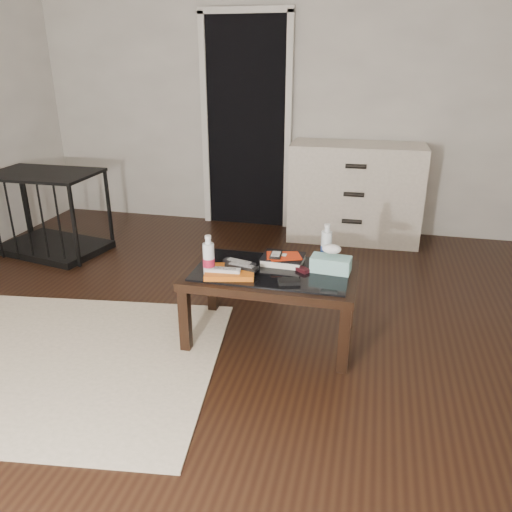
{
  "coord_description": "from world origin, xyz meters",
  "views": [
    {
      "loc": [
        0.85,
        -2.39,
        1.64
      ],
      "look_at": [
        0.22,
        0.24,
        0.55
      ],
      "focal_mm": 35.0,
      "sensor_mm": 36.0,
      "label": 1
    }
  ],
  "objects_px": {
    "pet_crate": "(51,226)",
    "textbook": "(283,259)",
    "coffee_table": "(272,279)",
    "water_bottle_right": "(326,243)",
    "dresser": "(355,193)",
    "water_bottle_left": "(209,255)",
    "tissue_box": "(331,264)"
  },
  "relations": [
    {
      "from": "pet_crate",
      "to": "dresser",
      "type": "bearing_deg",
      "value": 31.12
    },
    {
      "from": "coffee_table",
      "to": "dresser",
      "type": "distance_m",
      "value": 2.0
    },
    {
      "from": "textbook",
      "to": "tissue_box",
      "type": "distance_m",
      "value": 0.3
    },
    {
      "from": "textbook",
      "to": "water_bottle_left",
      "type": "bearing_deg",
      "value": -142.96
    },
    {
      "from": "dresser",
      "to": "textbook",
      "type": "bearing_deg",
      "value": -101.77
    },
    {
      "from": "tissue_box",
      "to": "textbook",
      "type": "bearing_deg",
      "value": 173.45
    },
    {
      "from": "textbook",
      "to": "water_bottle_left",
      "type": "relative_size",
      "value": 1.05
    },
    {
      "from": "pet_crate",
      "to": "water_bottle_right",
      "type": "relative_size",
      "value": 4.2
    },
    {
      "from": "tissue_box",
      "to": "pet_crate",
      "type": "bearing_deg",
      "value": 164.52
    },
    {
      "from": "coffee_table",
      "to": "pet_crate",
      "type": "bearing_deg",
      "value": 155.38
    },
    {
      "from": "dresser",
      "to": "textbook",
      "type": "xyz_separation_m",
      "value": [
        -0.34,
        -1.85,
        0.03
      ]
    },
    {
      "from": "water_bottle_left",
      "to": "tissue_box",
      "type": "height_order",
      "value": "water_bottle_left"
    },
    {
      "from": "water_bottle_left",
      "to": "tissue_box",
      "type": "xyz_separation_m",
      "value": [
        0.68,
        0.21,
        -0.07
      ]
    },
    {
      "from": "pet_crate",
      "to": "textbook",
      "type": "relative_size",
      "value": 3.99
    },
    {
      "from": "pet_crate",
      "to": "textbook",
      "type": "height_order",
      "value": "pet_crate"
    },
    {
      "from": "dresser",
      "to": "water_bottle_left",
      "type": "height_order",
      "value": "dresser"
    },
    {
      "from": "dresser",
      "to": "tissue_box",
      "type": "relative_size",
      "value": 5.27
    },
    {
      "from": "coffee_table",
      "to": "textbook",
      "type": "bearing_deg",
      "value": 68.1
    },
    {
      "from": "dresser",
      "to": "water_bottle_right",
      "type": "bearing_deg",
      "value": -94.3
    },
    {
      "from": "dresser",
      "to": "pet_crate",
      "type": "relative_size",
      "value": 1.21
    },
    {
      "from": "pet_crate",
      "to": "coffee_table",
      "type": "bearing_deg",
      "value": -13.54
    },
    {
      "from": "pet_crate",
      "to": "water_bottle_left",
      "type": "height_order",
      "value": "pet_crate"
    },
    {
      "from": "coffee_table",
      "to": "water_bottle_left",
      "type": "height_order",
      "value": "water_bottle_left"
    },
    {
      "from": "coffee_table",
      "to": "water_bottle_right",
      "type": "height_order",
      "value": "water_bottle_right"
    },
    {
      "from": "coffee_table",
      "to": "textbook",
      "type": "relative_size",
      "value": 4.0
    },
    {
      "from": "water_bottle_left",
      "to": "pet_crate",
      "type": "bearing_deg",
      "value": 148.15
    },
    {
      "from": "coffee_table",
      "to": "water_bottle_right",
      "type": "distance_m",
      "value": 0.41
    },
    {
      "from": "pet_crate",
      "to": "water_bottle_left",
      "type": "distance_m",
      "value": 2.24
    },
    {
      "from": "water_bottle_right",
      "to": "coffee_table",
      "type": "bearing_deg",
      "value": -144.74
    },
    {
      "from": "textbook",
      "to": "tissue_box",
      "type": "relative_size",
      "value": 1.09
    },
    {
      "from": "water_bottle_right",
      "to": "dresser",
      "type": "bearing_deg",
      "value": 87.03
    },
    {
      "from": "dresser",
      "to": "textbook",
      "type": "distance_m",
      "value": 1.88
    }
  ]
}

